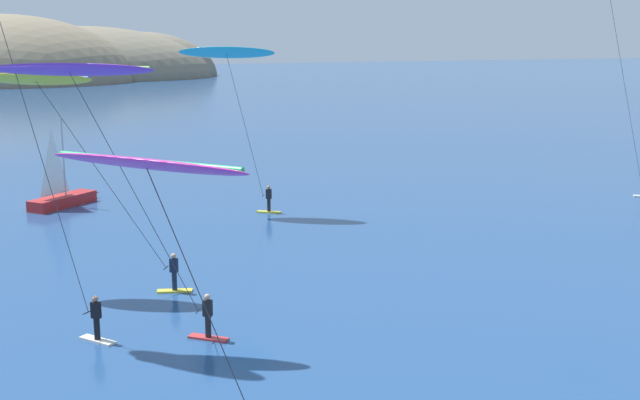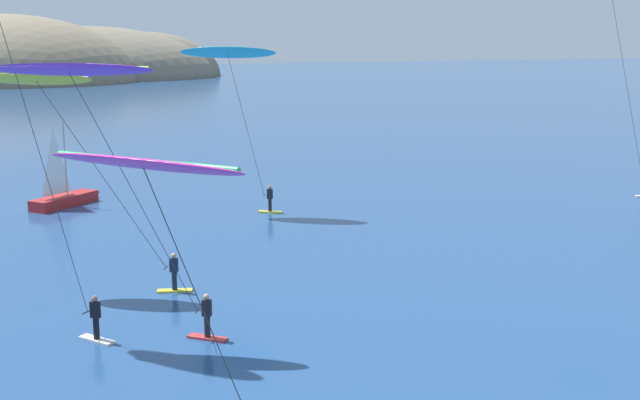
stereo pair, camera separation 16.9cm
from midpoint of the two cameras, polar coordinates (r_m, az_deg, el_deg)
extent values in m
ellipsoid|color=#84755B|center=(203.57, -21.55, 7.78)|extent=(60.97, 50.53, 31.51)
ellipsoid|color=#7A705B|center=(218.03, -16.42, 8.31)|extent=(66.57, 47.09, 26.43)
ellipsoid|color=#7A705B|center=(222.51, -12.52, 8.57)|extent=(40.49, 28.02, 23.61)
cube|color=#B22323|center=(54.22, -17.91, -0.07)|extent=(4.54, 4.21, 0.70)
cone|color=#B22323|center=(55.92, -16.20, 0.38)|extent=(2.07, 1.92, 0.67)
cylinder|color=#B2B2B7|center=(53.96, -17.88, 2.96)|extent=(0.12, 0.12, 5.00)
pyramid|color=white|center=(53.35, -18.54, 2.63)|extent=(1.41, 1.24, 4.25)
cylinder|color=#A5A5AD|center=(53.70, -18.40, 0.45)|extent=(1.41, 1.24, 0.08)
cube|color=silver|center=(30.39, -15.69, -9.58)|extent=(1.21, 1.45, 0.08)
cylinder|color=black|center=(30.24, -15.74, -8.80)|extent=(0.22, 0.22, 0.80)
cube|color=black|center=(30.01, -15.81, -7.54)|extent=(0.38, 0.39, 0.60)
sphere|color=#9E7051|center=(29.87, -15.85, -6.78)|extent=(0.22, 0.22, 0.22)
cylinder|color=black|center=(30.27, -16.31, -7.65)|extent=(0.43, 0.40, 0.04)
cylinder|color=#333338|center=(30.19, -19.81, 4.40)|extent=(2.70, 2.90, 12.62)
cube|color=yellow|center=(49.95, -3.75, -0.85)|extent=(1.45, 1.21, 0.08)
cylinder|color=black|center=(49.86, -3.76, -0.35)|extent=(0.22, 0.22, 0.80)
cube|color=black|center=(49.72, -3.77, 0.43)|extent=(0.39, 0.35, 0.60)
sphere|color=#9E7051|center=(49.64, -3.77, 0.91)|extent=(0.22, 0.22, 0.22)
cylinder|color=black|center=(49.82, -4.16, 0.31)|extent=(0.32, 0.49, 0.04)
ellipsoid|color=#23B2C6|center=(49.41, -6.78, 10.38)|extent=(5.91, 4.44, 0.88)
cylinder|color=#DB4C38|center=(49.41, -6.78, 10.43)|extent=(4.94, 3.11, 0.16)
cylinder|color=#333338|center=(49.42, -5.45, 5.27)|extent=(1.87, 1.16, 8.64)
cube|color=yellow|center=(35.23, -10.42, -6.37)|extent=(1.55, 0.82, 0.08)
cylinder|color=#192338|center=(35.10, -10.45, -5.68)|extent=(0.22, 0.22, 0.80)
cube|color=#192338|center=(34.90, -10.49, -4.59)|extent=(0.39, 0.34, 0.60)
sphere|color=tan|center=(34.79, -10.52, -3.92)|extent=(0.22, 0.22, 0.22)
cylinder|color=black|center=(35.04, -11.03, -4.74)|extent=(0.31, 0.50, 0.04)
ellipsoid|color=yellow|center=(35.79, -19.70, 8.11)|extent=(4.99, 3.74, 0.74)
cylinder|color=#1432E0|center=(35.79, -19.71, 8.19)|extent=(4.11, 2.47, 0.16)
cylinder|color=#333338|center=(35.10, -15.39, 1.67)|extent=(4.63, 2.68, 7.88)
cube|color=red|center=(29.79, -8.10, -9.68)|extent=(1.38, 1.30, 0.08)
cylinder|color=black|center=(29.63, -8.13, -8.89)|extent=(0.22, 0.22, 0.80)
cube|color=black|center=(29.40, -8.17, -7.61)|extent=(0.39, 0.34, 0.60)
sphere|color=tan|center=(29.26, -8.19, -6.83)|extent=(0.22, 0.22, 0.22)
cylinder|color=black|center=(29.53, -8.82, -7.79)|extent=(0.31, 0.50, 0.04)
ellipsoid|color=purple|center=(29.42, -17.57, 8.84)|extent=(5.83, 3.95, 0.64)
cylinder|color=#7ACC42|center=(29.42, -17.58, 8.94)|extent=(5.10, 2.99, 0.16)
cylinder|color=#333338|center=(29.09, -13.18, 0.41)|extent=(3.79, 2.17, 8.50)
cylinder|color=#333338|center=(58.33, 20.78, 7.57)|extent=(1.96, 2.31, 12.76)
ellipsoid|color=#D62D9E|center=(18.86, -12.49, 2.52)|extent=(4.78, 5.31, 0.67)
cylinder|color=#28D160|center=(18.85, -12.50, 2.67)|extent=(3.49, 4.17, 0.16)
cylinder|color=#333338|center=(18.71, -8.07, -8.40)|extent=(2.16, 2.61, 6.76)
camera|label=1|loc=(0.08, -90.14, -0.03)|focal=45.00mm
camera|label=2|loc=(0.08, 89.86, 0.03)|focal=45.00mm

